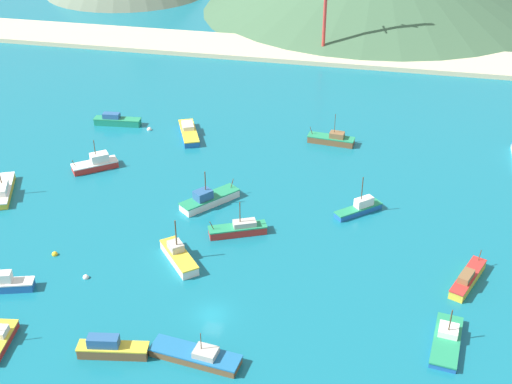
# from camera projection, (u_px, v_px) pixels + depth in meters

# --- Properties ---
(ground) EXTENTS (260.00, 280.00, 0.50)m
(ground) POSITION_uv_depth(u_px,v_px,m) (260.00, 200.00, 112.45)
(ground) COLOR #146B7F
(fishing_boat_0) EXTENTS (9.87, 3.13, 2.52)m
(fishing_boat_0) POSITION_uv_depth(u_px,v_px,m) (117.00, 121.00, 137.57)
(fishing_boat_0) COLOR #198466
(fishing_boat_0) RESTS_ON ground
(fishing_boat_1) EXTENTS (7.76, 8.53, 6.77)m
(fishing_boat_1) POSITION_uv_depth(u_px,v_px,m) (179.00, 256.00, 96.73)
(fishing_boat_1) COLOR silver
(fishing_boat_1) RESTS_ON ground
(fishing_boat_2) EXTENTS (5.58, 9.78, 2.96)m
(fishing_boat_2) POSITION_uv_depth(u_px,v_px,m) (468.00, 278.00, 92.25)
(fishing_boat_2) COLOR gold
(fishing_boat_2) RESTS_ON ground
(fishing_boat_3) EXTENTS (9.18, 5.79, 5.68)m
(fishing_boat_3) POSITION_uv_depth(u_px,v_px,m) (239.00, 229.00, 102.89)
(fishing_boat_3) COLOR red
(fishing_boat_3) RESTS_ON ground
(fishing_boat_5) EXTENTS (8.86, 10.08, 6.36)m
(fishing_boat_5) POSITION_uv_depth(u_px,v_px,m) (209.00, 199.00, 110.39)
(fishing_boat_5) COLOR silver
(fishing_boat_5) RESTS_ON ground
(fishing_boat_6) EXTENTS (11.47, 4.35, 4.42)m
(fishing_boat_6) POSITION_uv_depth(u_px,v_px,m) (197.00, 355.00, 79.75)
(fishing_boat_6) COLOR brown
(fishing_boat_6) RESTS_ON ground
(fishing_boat_7) EXTENTS (4.45, 9.91, 4.96)m
(fishing_boat_7) POSITION_uv_depth(u_px,v_px,m) (447.00, 340.00, 82.15)
(fishing_boat_7) COLOR #1E5BA8
(fishing_boat_7) RESTS_ON ground
(fishing_boat_8) EXTENTS (9.34, 3.45, 6.33)m
(fishing_boat_8) POSITION_uv_depth(u_px,v_px,m) (332.00, 139.00, 130.07)
(fishing_boat_8) COLOR brown
(fishing_boat_8) RESTS_ON ground
(fishing_boat_10) EXTENTS (7.60, 7.15, 6.60)m
(fishing_boat_10) POSITION_uv_depth(u_px,v_px,m) (360.00, 208.00, 108.17)
(fishing_boat_10) COLOR #1E5BA8
(fishing_boat_10) RESTS_ON ground
(fishing_boat_12) EXTENTS (8.82, 3.44, 2.85)m
(fishing_boat_12) POSITION_uv_depth(u_px,v_px,m) (111.00, 348.00, 80.24)
(fishing_boat_12) COLOR brown
(fishing_boat_12) RESTS_ON ground
(fishing_boat_13) EXTENTS (7.25, 11.31, 2.16)m
(fishing_boat_13) POSITION_uv_depth(u_px,v_px,m) (189.00, 132.00, 133.07)
(fishing_boat_13) COLOR #1E5BA8
(fishing_boat_13) RESTS_ON ground
(fishing_boat_14) EXTENTS (6.74, 11.22, 6.74)m
(fishing_boat_14) POSITION_uv_depth(u_px,v_px,m) (3.00, 190.00, 113.15)
(fishing_boat_14) COLOR gold
(fishing_boat_14) RESTS_ON ground
(fishing_boat_15) EXTENTS (8.22, 7.32, 5.71)m
(fishing_boat_15) POSITION_uv_depth(u_px,v_px,m) (96.00, 163.00, 121.10)
(fishing_boat_15) COLOR red
(fishing_boat_15) RESTS_ON ground
(buoy_0) EXTENTS (0.86, 0.86, 0.86)m
(buoy_0) POSITION_uv_depth(u_px,v_px,m) (55.00, 254.00, 98.41)
(buoy_0) COLOR gold
(buoy_0) RESTS_ON ground
(buoy_1) EXTENTS (0.96, 0.96, 0.96)m
(buoy_1) POSITION_uv_depth(u_px,v_px,m) (149.00, 129.00, 135.63)
(buoy_1) COLOR silver
(buoy_1) RESTS_ON ground
(buoy_2) EXTENTS (0.84, 0.84, 0.84)m
(buoy_2) POSITION_uv_depth(u_px,v_px,m) (86.00, 277.00, 93.67)
(buoy_2) COLOR silver
(buoy_2) RESTS_ON ground
(beach_strip) EXTENTS (247.00, 18.36, 1.20)m
(beach_strip) POSITION_uv_depth(u_px,v_px,m) (319.00, 52.00, 175.85)
(beach_strip) COLOR beige
(beach_strip) RESTS_ON ground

